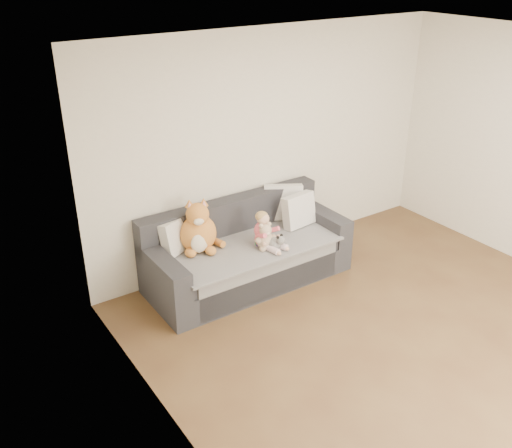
{
  "coord_description": "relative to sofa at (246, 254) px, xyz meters",
  "views": [
    {
      "loc": [
        -3.57,
        -2.49,
        3.31
      ],
      "look_at": [
        -0.64,
        1.87,
        0.75
      ],
      "focal_mm": 40.0,
      "sensor_mm": 36.0,
      "label": 1
    }
  ],
  "objects": [
    {
      "name": "room_shell",
      "position": [
        0.64,
        -1.64,
        0.99
      ],
      "size": [
        5.0,
        5.0,
        5.0
      ],
      "color": "brown",
      "rests_on": "ground"
    },
    {
      "name": "cushion_left",
      "position": [
        -0.71,
        0.21,
        0.34
      ],
      "size": [
        0.42,
        0.31,
        0.36
      ],
      "rotation": [
        0.0,
        0.0,
        0.41
      ],
      "color": "silver",
      "rests_on": "sofa"
    },
    {
      "name": "plush_cat",
      "position": [
        -0.51,
        0.11,
        0.38
      ],
      "size": [
        0.45,
        0.41,
        0.6
      ],
      "rotation": [
        0.0,
        0.0,
        -0.38
      ],
      "color": "#AF7727",
      "rests_on": "sofa"
    },
    {
      "name": "cushion_right_back",
      "position": [
        0.67,
        0.24,
        0.37
      ],
      "size": [
        0.48,
        0.4,
        0.42
      ],
      "rotation": [
        0.0,
        0.0,
        -0.54
      ],
      "color": "silver",
      "rests_on": "sofa"
    },
    {
      "name": "cushion_right_front",
      "position": [
        0.7,
        -0.01,
        0.35
      ],
      "size": [
        0.42,
        0.23,
        0.38
      ],
      "rotation": [
        0.0,
        0.0,
        0.12
      ],
      "color": "silver",
      "rests_on": "sofa"
    },
    {
      "name": "sippy_cup",
      "position": [
        0.06,
        -0.16,
        0.23
      ],
      "size": [
        0.11,
        0.07,
        0.12
      ],
      "rotation": [
        0.0,
        0.0,
        0.1
      ],
      "color": "#4F399D",
      "rests_on": "sofa"
    },
    {
      "name": "toddler",
      "position": [
        0.1,
        -0.2,
        0.33
      ],
      "size": [
        0.27,
        0.4,
        0.39
      ],
      "rotation": [
        0.0,
        0.0,
        0.26
      ],
      "color": "#EF5485",
      "rests_on": "sofa"
    },
    {
      "name": "sofa",
      "position": [
        0.0,
        0.0,
        0.0
      ],
      "size": [
        2.2,
        0.94,
        0.85
      ],
      "color": "#29292E",
      "rests_on": "ground"
    },
    {
      "name": "teddy_bear",
      "position": [
        0.08,
        -0.25,
        0.28
      ],
      "size": [
        0.23,
        0.18,
        0.3
      ],
      "rotation": [
        0.0,
        0.0,
        -0.18
      ],
      "color": "tan",
      "rests_on": "sofa"
    },
    {
      "name": "plush_cow",
      "position": [
        0.15,
        -0.32,
        0.24
      ],
      "size": [
        0.15,
        0.23,
        0.19
      ],
      "rotation": [
        0.0,
        0.0,
        0.27
      ],
      "color": "white",
      "rests_on": "sofa"
    }
  ]
}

